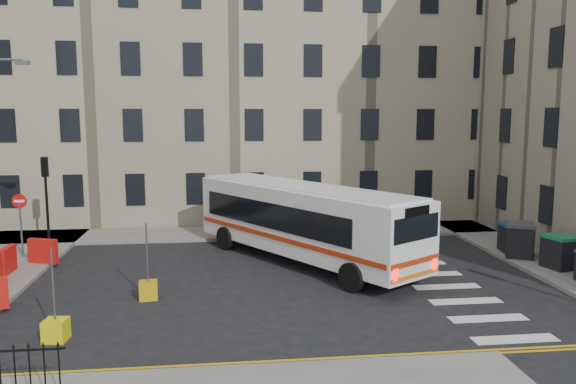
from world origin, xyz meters
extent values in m
plane|color=black|center=(0.00, 0.00, 0.00)|extent=(120.00, 120.00, 0.00)
cube|color=slate|center=(-6.00, 8.60, 0.07)|extent=(36.00, 3.20, 0.15)
cube|color=slate|center=(9.00, 4.00, 0.07)|extent=(2.40, 26.00, 0.15)
cube|color=tan|center=(-7.00, 15.50, 8.00)|extent=(38.00, 10.50, 16.00)
cylinder|color=black|center=(-12.00, 6.50, 1.75)|extent=(0.12, 0.12, 3.20)
cube|color=black|center=(-12.00, 6.50, 3.80)|extent=(0.28, 0.22, 0.90)
cylinder|color=#595B5E|center=(-12.50, 4.50, 1.35)|extent=(0.08, 0.08, 2.40)
cube|color=red|center=(-12.50, 4.50, 2.85)|extent=(0.60, 0.04, 0.60)
cube|color=red|center=(-12.20, 2.00, 0.65)|extent=(0.25, 1.25, 1.00)
cube|color=red|center=(-11.30, 3.30, 0.65)|extent=(1.26, 0.66, 1.00)
cube|color=white|center=(-0.67, 2.79, 1.85)|extent=(8.51, 11.20, 2.64)
cube|color=black|center=(-2.08, 2.51, 2.06)|extent=(5.08, 7.85, 1.06)
cube|color=black|center=(0.16, 3.95, 2.06)|extent=(5.08, 7.85, 1.06)
cube|color=black|center=(-3.82, 7.68, 2.11)|extent=(1.99, 1.31, 1.16)
cube|color=black|center=(2.48, -2.11, 2.38)|extent=(1.99, 1.31, 0.85)
cube|color=#AA2B0E|center=(-1.80, 2.06, 1.22)|extent=(6.21, 9.62, 0.19)
cube|color=#AA2B0E|center=(0.45, 3.51, 1.22)|extent=(6.21, 9.62, 0.19)
cube|color=#FF0C0C|center=(1.60, -2.69, 0.95)|extent=(0.22, 0.17, 0.42)
cube|color=#FF0C0C|center=(3.37, -1.55, 0.95)|extent=(0.22, 0.17, 0.42)
cylinder|color=black|center=(-3.90, 5.36, 0.53)|extent=(0.82, 1.05, 1.06)
cylinder|color=black|center=(-1.68, 6.79, 0.53)|extent=(0.82, 1.05, 1.06)
cylinder|color=black|center=(0.45, -1.39, 0.53)|extent=(0.82, 1.05, 1.06)
cylinder|color=black|center=(2.67, 0.04, 0.53)|extent=(0.82, 1.05, 1.06)
cube|color=black|center=(9.18, 0.15, 0.74)|extent=(1.19, 1.31, 1.18)
cube|color=#197141|center=(9.18, 0.15, 1.39)|extent=(1.26, 1.37, 0.12)
cube|color=black|center=(8.55, 2.07, 0.81)|extent=(1.51, 1.60, 1.32)
cube|color=#3B3B3E|center=(8.55, 2.07, 1.54)|extent=(1.59, 1.67, 0.14)
cube|color=black|center=(8.70, 2.95, 0.72)|extent=(1.11, 1.23, 1.14)
cube|color=navy|center=(8.70, 2.95, 1.35)|extent=(1.16, 1.29, 0.12)
cube|color=yellow|center=(-8.60, -4.60, 0.30)|extent=(0.67, 0.67, 0.60)
cube|color=#C89B0B|center=(-6.53, -1.31, 0.30)|extent=(0.67, 0.67, 0.60)
camera|label=1|loc=(-3.98, -19.98, 6.20)|focal=35.00mm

